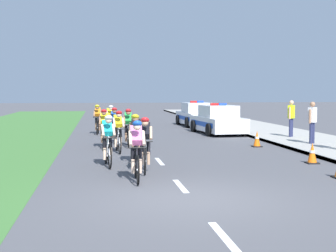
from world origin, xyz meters
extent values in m
plane|color=#4C4C51|center=(0.00, 0.00, 0.00)|extent=(160.00, 160.00, 0.00)
cube|color=#A3A099|center=(7.21, 14.00, 0.06)|extent=(3.87, 60.00, 0.12)
cube|color=#9E9E99|center=(5.35, 14.00, 0.07)|extent=(0.16, 60.00, 0.13)
cube|color=white|center=(0.00, -2.63, 0.00)|extent=(0.14, 1.60, 0.01)
cube|color=white|center=(0.00, 1.37, 0.00)|extent=(0.14, 1.60, 0.01)
cube|color=white|center=(0.00, 5.37, 0.00)|extent=(0.14, 1.60, 0.01)
cube|color=white|center=(0.00, 9.37, 0.00)|extent=(0.14, 1.60, 0.01)
cube|color=white|center=(0.00, 13.37, 0.00)|extent=(0.14, 1.60, 0.01)
cube|color=white|center=(0.00, 17.37, 0.00)|extent=(0.14, 1.60, 0.01)
cube|color=white|center=(0.00, 21.37, 0.00)|extent=(0.14, 1.60, 0.01)
torus|color=black|center=(-0.98, 1.62, 0.36)|extent=(0.06, 0.72, 0.72)
cylinder|color=#99999E|center=(-0.98, 1.62, 0.36)|extent=(0.06, 0.06, 0.06)
torus|color=black|center=(-0.96, 2.62, 0.36)|extent=(0.06, 0.72, 0.72)
cylinder|color=#99999E|center=(-0.96, 2.62, 0.36)|extent=(0.06, 0.06, 0.06)
cylinder|color=black|center=(-0.97, 2.07, 0.90)|extent=(0.05, 0.55, 0.04)
cylinder|color=black|center=(-0.98, 1.90, 0.58)|extent=(0.05, 0.48, 0.63)
cylinder|color=black|center=(-0.97, 2.27, 0.60)|extent=(0.04, 0.04, 0.65)
cylinder|color=black|center=(-0.98, 1.72, 0.88)|extent=(0.42, 0.04, 0.03)
cube|color=black|center=(-0.97, 2.27, 0.94)|extent=(0.10, 0.22, 0.05)
cube|color=pink|center=(-0.97, 2.15, 1.14)|extent=(0.29, 0.54, 0.47)
cube|color=black|center=(-0.97, 2.26, 0.98)|extent=(0.28, 0.21, 0.18)
cylinder|color=black|center=(-0.88, 2.21, 0.64)|extent=(0.11, 0.23, 0.40)
cylinder|color=beige|center=(-0.88, 2.13, 0.37)|extent=(0.09, 0.16, 0.36)
cylinder|color=black|center=(-1.06, 2.21, 0.64)|extent=(0.11, 0.17, 0.40)
cylinder|color=beige|center=(-1.06, 2.13, 0.37)|extent=(0.09, 0.12, 0.36)
cylinder|color=beige|center=(-0.82, 1.93, 1.09)|extent=(0.08, 0.40, 0.35)
cylinder|color=beige|center=(-1.14, 1.93, 1.09)|extent=(0.08, 0.40, 0.35)
sphere|color=beige|center=(-0.98, 1.85, 1.38)|extent=(0.19, 0.19, 0.19)
ellipsoid|color=blue|center=(-0.98, 1.84, 1.45)|extent=(0.24, 0.32, 0.24)
torus|color=black|center=(-0.68, 3.00, 0.36)|extent=(0.12, 0.72, 0.72)
cylinder|color=#99999E|center=(-0.68, 3.00, 0.36)|extent=(0.07, 0.07, 0.06)
torus|color=black|center=(-0.58, 3.99, 0.36)|extent=(0.12, 0.72, 0.72)
cylinder|color=#99999E|center=(-0.58, 3.99, 0.36)|extent=(0.07, 0.07, 0.06)
cylinder|color=black|center=(-0.64, 3.44, 0.90)|extent=(0.09, 0.55, 0.04)
cylinder|color=black|center=(-0.66, 3.27, 0.58)|extent=(0.09, 0.48, 0.63)
cylinder|color=black|center=(-0.62, 3.64, 0.60)|extent=(0.04, 0.04, 0.65)
cylinder|color=black|center=(-0.67, 3.10, 0.88)|extent=(0.42, 0.07, 0.03)
cube|color=black|center=(-0.62, 3.64, 0.94)|extent=(0.12, 0.23, 0.05)
cube|color=black|center=(-0.63, 3.52, 1.14)|extent=(0.34, 0.58, 0.45)
cube|color=black|center=(-0.62, 3.63, 0.98)|extent=(0.30, 0.23, 0.18)
cylinder|color=black|center=(-0.53, 3.57, 0.64)|extent=(0.13, 0.23, 0.40)
cylinder|color=tan|center=(-0.54, 3.49, 0.37)|extent=(0.11, 0.16, 0.36)
cylinder|color=black|center=(-0.71, 3.59, 0.64)|extent=(0.13, 0.18, 0.40)
cylinder|color=tan|center=(-0.72, 3.51, 0.37)|extent=(0.10, 0.13, 0.36)
cylinder|color=tan|center=(-0.49, 3.29, 1.09)|extent=(0.12, 0.41, 0.35)
cylinder|color=tan|center=(-0.81, 3.32, 1.09)|extent=(0.12, 0.41, 0.35)
sphere|color=tan|center=(-0.66, 3.22, 1.38)|extent=(0.19, 0.19, 0.19)
ellipsoid|color=red|center=(-0.66, 3.21, 1.45)|extent=(0.26, 0.34, 0.24)
torus|color=black|center=(-1.59, 4.12, 0.36)|extent=(0.12, 0.72, 0.72)
cylinder|color=#99999E|center=(-1.59, 4.12, 0.36)|extent=(0.07, 0.07, 0.06)
torus|color=black|center=(-1.69, 5.12, 0.36)|extent=(0.12, 0.72, 0.72)
cylinder|color=#99999E|center=(-1.69, 5.12, 0.36)|extent=(0.07, 0.07, 0.06)
cylinder|color=white|center=(-1.63, 4.57, 0.90)|extent=(0.09, 0.55, 0.04)
cylinder|color=white|center=(-1.62, 4.39, 0.58)|extent=(0.09, 0.48, 0.63)
cylinder|color=white|center=(-1.65, 4.77, 0.60)|extent=(0.04, 0.04, 0.65)
cylinder|color=black|center=(-1.60, 4.22, 0.88)|extent=(0.42, 0.07, 0.03)
cube|color=black|center=(-1.65, 4.77, 0.94)|extent=(0.12, 0.23, 0.05)
cube|color=#19B2B7|center=(-1.64, 4.64, 1.14)|extent=(0.33, 0.57, 0.46)
cube|color=black|center=(-1.65, 4.76, 0.98)|extent=(0.30, 0.23, 0.18)
cylinder|color=black|center=(-1.56, 4.72, 0.64)|extent=(0.13, 0.23, 0.40)
cylinder|color=beige|center=(-1.55, 4.64, 0.37)|extent=(0.10, 0.16, 0.36)
cylinder|color=black|center=(-1.74, 4.70, 0.64)|extent=(0.13, 0.18, 0.40)
cylinder|color=beige|center=(-1.73, 4.62, 0.37)|extent=(0.10, 0.13, 0.36)
cylinder|color=beige|center=(-1.46, 4.44, 1.09)|extent=(0.12, 0.41, 0.35)
cylinder|color=beige|center=(-1.78, 4.41, 1.09)|extent=(0.12, 0.41, 0.35)
sphere|color=beige|center=(-1.61, 4.34, 1.38)|extent=(0.19, 0.19, 0.19)
ellipsoid|color=white|center=(-1.61, 4.33, 1.45)|extent=(0.26, 0.34, 0.24)
torus|color=black|center=(-0.81, 4.74, 0.36)|extent=(0.13, 0.72, 0.72)
cylinder|color=#99999E|center=(-0.81, 4.74, 0.36)|extent=(0.07, 0.07, 0.06)
torus|color=black|center=(-0.70, 5.74, 0.36)|extent=(0.13, 0.72, 0.72)
cylinder|color=#99999E|center=(-0.70, 5.74, 0.36)|extent=(0.07, 0.07, 0.06)
cylinder|color=#B21919|center=(-0.76, 5.19, 0.90)|extent=(0.10, 0.55, 0.04)
cylinder|color=#B21919|center=(-0.78, 5.02, 0.58)|extent=(0.10, 0.48, 0.63)
cylinder|color=#B21919|center=(-0.74, 5.39, 0.60)|extent=(0.04, 0.04, 0.65)
cylinder|color=black|center=(-0.80, 4.84, 0.88)|extent=(0.42, 0.08, 0.03)
cube|color=black|center=(-0.74, 5.39, 0.94)|extent=(0.13, 0.23, 0.05)
cube|color=black|center=(-0.75, 5.26, 1.14)|extent=(0.34, 0.58, 0.45)
cube|color=black|center=(-0.74, 5.38, 0.98)|extent=(0.30, 0.23, 0.18)
cylinder|color=black|center=(-0.66, 5.32, 0.64)|extent=(0.14, 0.23, 0.40)
cylinder|color=#9E7051|center=(-0.66, 5.24, 0.37)|extent=(0.11, 0.16, 0.36)
cylinder|color=black|center=(-0.83, 5.34, 0.64)|extent=(0.13, 0.18, 0.40)
cylinder|color=#9E7051|center=(-0.84, 5.26, 0.37)|extent=(0.10, 0.13, 0.36)
cylinder|color=#9E7051|center=(-0.62, 5.03, 1.09)|extent=(0.12, 0.41, 0.35)
cylinder|color=#9E7051|center=(-0.94, 5.07, 1.09)|extent=(0.12, 0.41, 0.35)
sphere|color=#9E7051|center=(-0.79, 4.97, 1.38)|extent=(0.19, 0.19, 0.19)
ellipsoid|color=yellow|center=(-0.79, 4.96, 1.45)|extent=(0.27, 0.34, 0.24)
torus|color=black|center=(-1.17, 7.34, 0.36)|extent=(0.10, 0.73, 0.72)
cylinder|color=#99999E|center=(-1.17, 7.34, 0.36)|extent=(0.06, 0.06, 0.06)
torus|color=black|center=(-1.24, 8.34, 0.36)|extent=(0.10, 0.73, 0.72)
cylinder|color=#99999E|center=(-1.24, 8.34, 0.36)|extent=(0.06, 0.06, 0.06)
cylinder|color=silver|center=(-1.20, 7.79, 0.90)|extent=(0.08, 0.55, 0.04)
cylinder|color=silver|center=(-1.19, 7.62, 0.58)|extent=(0.07, 0.48, 0.63)
cylinder|color=silver|center=(-1.21, 7.99, 0.60)|extent=(0.04, 0.04, 0.65)
cylinder|color=black|center=(-1.17, 7.44, 0.88)|extent=(0.42, 0.06, 0.03)
cube|color=black|center=(-1.21, 7.99, 0.94)|extent=(0.12, 0.23, 0.05)
cube|color=yellow|center=(-1.20, 7.87, 1.14)|extent=(0.32, 0.57, 0.45)
cube|color=black|center=(-1.21, 7.98, 0.98)|extent=(0.29, 0.22, 0.18)
cylinder|color=black|center=(-1.12, 7.94, 0.64)|extent=(0.13, 0.23, 0.40)
cylinder|color=beige|center=(-1.11, 7.86, 0.37)|extent=(0.10, 0.16, 0.36)
cylinder|color=black|center=(-1.30, 7.92, 0.64)|extent=(0.12, 0.18, 0.40)
cylinder|color=beige|center=(-1.29, 7.84, 0.37)|extent=(0.10, 0.13, 0.36)
cylinder|color=beige|center=(-1.03, 7.66, 1.09)|extent=(0.10, 0.41, 0.35)
cylinder|color=beige|center=(-1.35, 7.64, 1.09)|extent=(0.10, 0.41, 0.35)
sphere|color=beige|center=(-1.18, 7.57, 1.38)|extent=(0.19, 0.19, 0.19)
ellipsoid|color=red|center=(-1.18, 7.56, 1.45)|extent=(0.25, 0.33, 0.24)
torus|color=black|center=(-0.75, 9.12, 0.36)|extent=(0.07, 0.73, 0.72)
cylinder|color=#99999E|center=(-0.75, 9.12, 0.36)|extent=(0.06, 0.06, 0.06)
torus|color=black|center=(-0.71, 10.12, 0.36)|extent=(0.07, 0.73, 0.72)
cylinder|color=#99999E|center=(-0.71, 10.12, 0.36)|extent=(0.06, 0.06, 0.06)
cylinder|color=black|center=(-0.73, 9.57, 0.90)|extent=(0.06, 0.55, 0.04)
cylinder|color=black|center=(-0.74, 9.40, 0.58)|extent=(0.06, 0.48, 0.63)
cylinder|color=black|center=(-0.73, 9.77, 0.60)|extent=(0.04, 0.04, 0.65)
cylinder|color=black|center=(-0.75, 9.22, 0.88)|extent=(0.42, 0.04, 0.03)
cube|color=black|center=(-0.73, 9.77, 0.94)|extent=(0.11, 0.22, 0.05)
cube|color=green|center=(-0.73, 9.65, 1.14)|extent=(0.30, 0.55, 0.46)
cube|color=black|center=(-0.73, 9.76, 0.98)|extent=(0.29, 0.21, 0.18)
cylinder|color=black|center=(-0.64, 9.71, 0.64)|extent=(0.12, 0.23, 0.40)
cylinder|color=#9E7051|center=(-0.64, 9.63, 0.37)|extent=(0.10, 0.16, 0.36)
cylinder|color=black|center=(-0.82, 9.72, 0.64)|extent=(0.12, 0.17, 0.40)
cylinder|color=#9E7051|center=(-0.82, 9.64, 0.37)|extent=(0.09, 0.13, 0.36)
cylinder|color=#9E7051|center=(-0.58, 9.43, 1.09)|extent=(0.09, 0.40, 0.35)
cylinder|color=#9E7051|center=(-0.90, 9.44, 1.09)|extent=(0.09, 0.40, 0.35)
sphere|color=#9E7051|center=(-0.74, 9.35, 1.38)|extent=(0.19, 0.19, 0.19)
ellipsoid|color=red|center=(-0.74, 9.34, 1.45)|extent=(0.24, 0.32, 0.24)
torus|color=black|center=(-1.25, 10.60, 0.36)|extent=(0.07, 0.73, 0.72)
cylinder|color=#99999E|center=(-1.25, 10.60, 0.36)|extent=(0.06, 0.06, 0.06)
torus|color=black|center=(-1.21, 11.60, 0.36)|extent=(0.07, 0.73, 0.72)
cylinder|color=#99999E|center=(-1.21, 11.60, 0.36)|extent=(0.06, 0.06, 0.06)
cylinder|color=black|center=(-1.23, 11.05, 0.90)|extent=(0.06, 0.55, 0.04)
cylinder|color=black|center=(-1.24, 10.88, 0.58)|extent=(0.06, 0.48, 0.63)
cylinder|color=black|center=(-1.22, 11.25, 0.60)|extent=(0.04, 0.04, 0.65)
cylinder|color=black|center=(-1.24, 10.70, 0.88)|extent=(0.42, 0.05, 0.03)
cube|color=black|center=(-1.22, 11.25, 0.94)|extent=(0.11, 0.22, 0.05)
cube|color=blue|center=(-1.23, 11.13, 1.14)|extent=(0.30, 0.56, 0.46)
cube|color=black|center=(-1.22, 11.24, 0.98)|extent=(0.29, 0.21, 0.18)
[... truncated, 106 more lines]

